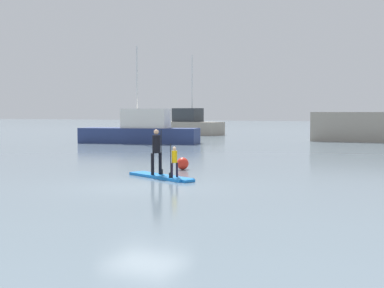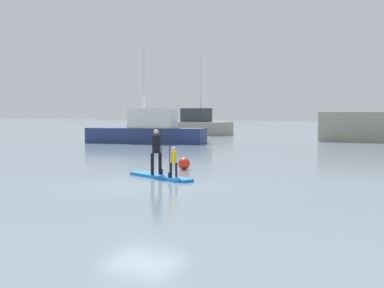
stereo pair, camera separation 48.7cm
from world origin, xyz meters
name	(u,v)px [view 1 (the left image)]	position (x,y,z in m)	size (l,w,h in m)	color
ground_plane	(145,187)	(0.00, 0.00, 0.00)	(240.00, 240.00, 0.00)	slate
paddleboard_near	(161,177)	(-0.65, 2.29, 0.05)	(3.20, 1.94, 0.10)	blue
paddler_adult	(156,149)	(-0.93, 2.43, 1.05)	(0.39, 0.48, 1.65)	black
paddler_child_solo	(174,160)	(0.05, 1.94, 0.70)	(0.25, 0.36, 1.18)	black
motor_boat_small_navy	(141,131)	(-12.33, 20.70, 0.96)	(9.30, 4.00, 7.30)	navy
trawler_grey_distant	(185,125)	(-16.14, 36.30, 0.95)	(8.71, 4.12, 8.18)	#9E9384
mooring_buoy_near	(183,164)	(-1.22, 5.19, 0.25)	(0.50, 0.50, 0.50)	red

